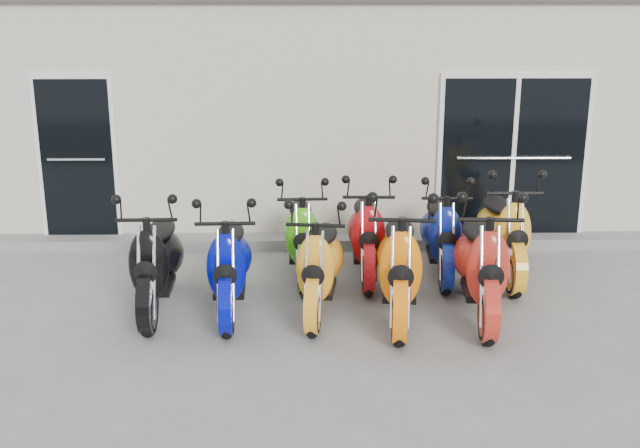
# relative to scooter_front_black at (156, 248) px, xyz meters

# --- Properties ---
(ground) EXTENTS (80.00, 80.00, 0.00)m
(ground) POSITION_rel_scooter_front_black_xyz_m (1.77, 0.16, -0.72)
(ground) COLOR gray
(ground) RESTS_ON ground
(building) EXTENTS (14.00, 6.00, 3.20)m
(building) POSITION_rel_scooter_front_black_xyz_m (1.77, 5.36, 0.88)
(building) COLOR beige
(building) RESTS_ON ground
(front_step) EXTENTS (14.00, 0.40, 0.15)m
(front_step) POSITION_rel_scooter_front_black_xyz_m (1.77, 2.18, -0.64)
(front_step) COLOR gray
(front_step) RESTS_ON ground
(door_left) EXTENTS (1.07, 0.08, 2.22)m
(door_left) POSITION_rel_scooter_front_black_xyz_m (-1.43, 2.33, 0.54)
(door_left) COLOR black
(door_left) RESTS_ON front_step
(door_right) EXTENTS (2.02, 0.08, 2.22)m
(door_right) POSITION_rel_scooter_front_black_xyz_m (4.37, 2.33, 0.54)
(door_right) COLOR black
(door_right) RESTS_ON front_step
(scooter_front_black) EXTENTS (0.75, 1.96, 1.44)m
(scooter_front_black) POSITION_rel_scooter_front_black_xyz_m (0.00, 0.00, 0.00)
(scooter_front_black) COLOR black
(scooter_front_black) RESTS_ON ground
(scooter_front_blue) EXTENTS (0.76, 1.93, 1.41)m
(scooter_front_blue) POSITION_rel_scooter_front_black_xyz_m (0.79, -0.07, -0.02)
(scooter_front_blue) COLOR #030A9F
(scooter_front_blue) RESTS_ON ground
(scooter_front_orange_a) EXTENTS (0.90, 1.94, 1.38)m
(scooter_front_orange_a) POSITION_rel_scooter_front_black_xyz_m (1.76, -0.07, -0.03)
(scooter_front_orange_a) COLOR #F8A120
(scooter_front_orange_a) RESTS_ON ground
(scooter_front_orange_b) EXTENTS (0.94, 2.11, 1.51)m
(scooter_front_orange_b) POSITION_rel_scooter_front_black_xyz_m (2.59, -0.23, 0.04)
(scooter_front_orange_b) COLOR orange
(scooter_front_orange_b) RESTS_ON ground
(scooter_front_red) EXTENTS (0.90, 2.09, 1.51)m
(scooter_front_red) POSITION_rel_scooter_front_black_xyz_m (3.45, -0.23, 0.04)
(scooter_front_red) COLOR red
(scooter_front_red) RESTS_ON ground
(scooter_back_green) EXTENTS (0.73, 1.83, 1.33)m
(scooter_back_green) POSITION_rel_scooter_front_black_xyz_m (1.55, 1.05, -0.05)
(scooter_back_green) COLOR #45B713
(scooter_back_green) RESTS_ON ground
(scooter_back_red) EXTENTS (0.72, 1.88, 1.37)m
(scooter_back_red) POSITION_rel_scooter_front_black_xyz_m (2.33, 1.03, -0.03)
(scooter_back_red) COLOR #AF0E15
(scooter_back_red) RESTS_ON ground
(scooter_back_blue) EXTENTS (0.74, 1.85, 1.34)m
(scooter_back_blue) POSITION_rel_scooter_front_black_xyz_m (3.23, 1.05, -0.05)
(scooter_back_blue) COLOR navy
(scooter_back_blue) RESTS_ON ground
(scooter_back_yellow) EXTENTS (0.72, 1.96, 1.45)m
(scooter_back_yellow) POSITION_rel_scooter_front_black_xyz_m (3.96, 0.98, 0.01)
(scooter_back_yellow) COLOR yellow
(scooter_back_yellow) RESTS_ON ground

